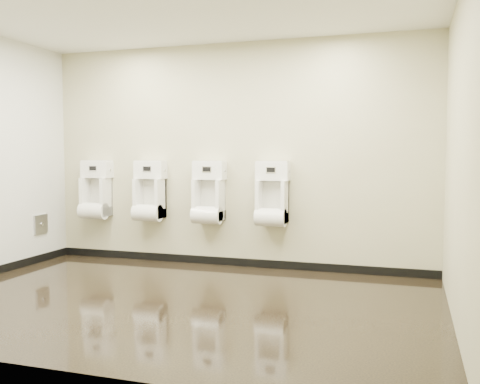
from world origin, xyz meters
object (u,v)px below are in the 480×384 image
object	(u,v)px
access_panel	(41,224)
urinal_1	(149,196)
urinal_0	(96,194)
urinal_2	(208,197)
urinal_3	(272,199)

from	to	relation	value
access_panel	urinal_1	bearing A→B (deg)	16.71
urinal_0	urinal_1	xyz separation A→B (m)	(0.80, 0.00, 0.00)
urinal_2	urinal_0	bearing A→B (deg)	180.00
urinal_2	access_panel	bearing A→B (deg)	-169.37
access_panel	urinal_0	world-z (taller)	urinal_0
urinal_2	urinal_3	xyz separation A→B (m)	(0.82, 0.00, 0.00)
urinal_0	urinal_1	size ratio (longest dim) A/B	1.00
access_panel	urinal_0	size ratio (longest dim) A/B	0.32
urinal_1	urinal_0	bearing A→B (deg)	180.00
urinal_3	urinal_0	bearing A→B (deg)	180.00
urinal_1	urinal_3	size ratio (longest dim) A/B	1.00
urinal_2	urinal_3	size ratio (longest dim) A/B	1.00
urinal_0	urinal_3	distance (m)	2.45
access_panel	urinal_2	bearing A→B (deg)	10.63
urinal_1	urinal_3	world-z (taller)	same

